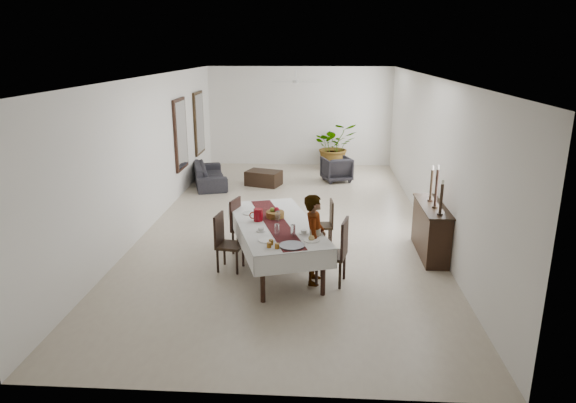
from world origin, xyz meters
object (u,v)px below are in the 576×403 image
(red_pitcher, at_px, (258,215))
(dining_table_top, at_px, (275,225))
(woman, at_px, (315,239))
(sofa, at_px, (210,174))
(sideboard_body, at_px, (431,231))

(red_pitcher, bearing_deg, dining_table_top, -13.45)
(woman, bearing_deg, dining_table_top, 54.61)
(dining_table_top, xyz_separation_m, red_pitcher, (-0.31, 0.07, 0.15))
(woman, distance_m, sofa, 6.92)
(red_pitcher, xyz_separation_m, sofa, (-2.06, 5.54, -0.64))
(red_pitcher, bearing_deg, sofa, 110.39)
(woman, bearing_deg, sofa, 30.78)
(red_pitcher, relative_size, sofa, 0.11)
(woman, height_order, sofa, woman)
(dining_table_top, xyz_separation_m, woman, (0.69, -0.58, -0.04))
(red_pitcher, distance_m, sideboard_body, 3.28)
(sideboard_body, bearing_deg, red_pitcher, -167.69)
(dining_table_top, height_order, sideboard_body, sideboard_body)
(red_pitcher, bearing_deg, sideboard_body, 12.31)
(red_pitcher, height_order, woman, woman)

